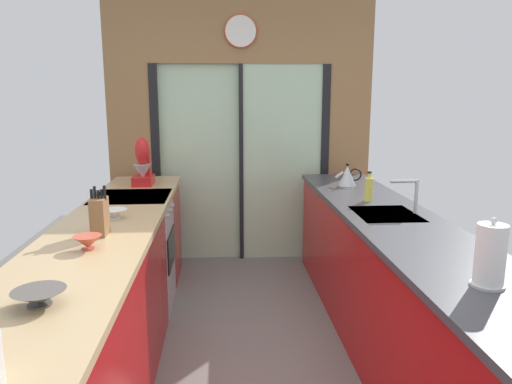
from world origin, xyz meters
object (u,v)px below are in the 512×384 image
Objects in this scene: mixing_bowl_near at (39,297)px; mixing_bowl_far at (114,214)px; soap_bottle at (369,189)px; stand_mixer at (143,167)px; oven_range at (135,253)px; kettle at (347,176)px; knife_block at (99,216)px; mixing_bowl_mid at (88,242)px; paper_towel_roll at (490,256)px.

mixing_bowl_near is 1.30m from mixing_bowl_far.
stand_mixer is at bearing 155.86° from soap_bottle.
soap_bottle is at bearing -24.14° from stand_mixer.
oven_range is at bearing 90.53° from mixing_bowl_near.
kettle reaches higher than mixing_bowl_far.
oven_range is 1.91m from kettle.
oven_range is 4.12× the size of soap_bottle.
knife_block is at bearing -89.01° from oven_range.
mixing_bowl_far is 0.37m from knife_block.
mixing_bowl_mid is 0.61× the size of kettle.
soap_bottle is (1.78, 1.70, 0.06)m from mixing_bowl_near.
soap_bottle is (-0.00, -0.62, 0.01)m from kettle.
mixing_bowl_far is at bearing -150.18° from kettle.
stand_mixer is at bearing 90.00° from knife_block.
mixing_bowl_mid is at bearing 160.89° from paper_towel_roll.
mixing_bowl_mid is 2.05m from soap_bottle.
oven_range is 5.59× the size of mixing_bowl_far.
paper_towel_roll is at bearing -53.88° from stand_mixer.
paper_towel_roll reaches higher than kettle.
paper_towel_roll is (1.78, -0.88, 0.02)m from knife_block.
mixing_bowl_mid is 0.51× the size of knife_block.
mixing_bowl_mid reaches higher than mixing_bowl_far.
stand_mixer reaches higher than oven_range.
stand_mixer is (-0.00, 1.56, 0.05)m from knife_block.
kettle is at bearing 29.82° from mixing_bowl_far.
mixing_bowl_near is 0.47× the size of stand_mixer.
mixing_bowl_far is 0.58× the size of knife_block.
paper_towel_roll is (1.78, 0.06, 0.10)m from mixing_bowl_near.
knife_block reaches higher than soap_bottle.
mixing_bowl_near is 2.46m from soap_bottle.
paper_towel_roll is (-0.00, -2.27, 0.04)m from kettle.
soap_bottle is 1.64m from paper_towel_roll.
stand_mixer is (0.00, 1.82, 0.12)m from mixing_bowl_mid.
mixing_bowl_mid is at bearing 90.00° from mixing_bowl_near.
kettle is at bearing 52.52° from mixing_bowl_near.
soap_bottle reaches higher than mixing_bowl_mid.
stand_mixer reaches higher than mixing_bowl_near.
knife_block is 0.67× the size of stand_mixer.
mixing_bowl_near is at bearing -90.00° from stand_mixer.
mixing_bowl_far is 0.69× the size of kettle.
paper_towel_roll is at bearing -90.00° from soap_bottle.
mixing_bowl_near is 0.84× the size of kettle.
mixing_bowl_near is 1.21× the size of mixing_bowl_far.
stand_mixer reaches higher than mixing_bowl_far.
mixing_bowl_far is 2.17m from paper_towel_roll.
mixing_bowl_near is 0.94m from knife_block.
paper_towel_roll is at bearing -34.95° from mixing_bowl_far.
paper_towel_roll is at bearing 1.87° from mixing_bowl_near.
oven_range is 4.62× the size of mixing_bowl_near.
mixing_bowl_mid is 0.65× the size of soap_bottle.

